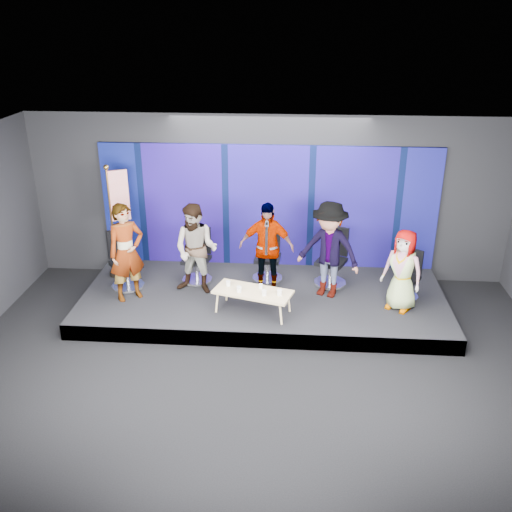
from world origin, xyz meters
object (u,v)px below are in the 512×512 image
object	(u,v)px
panelist_b	(196,249)
panelist_c	(266,248)
panelist_e	(403,270)
mug_d	(264,293)
chair_b	(198,264)
mug_c	(261,286)
panelist_a	(127,252)
chair_c	(268,262)
coffee_table	(253,293)
mug_e	(280,292)
mug_a	(228,283)
chair_a	(125,269)
mug_b	(239,289)
flag_stand	(118,218)
panelist_d	(329,250)
chair_d	(332,266)
chair_e	(407,282)

from	to	relation	value
panelist_b	panelist_c	distance (m)	1.34
panelist_e	mug_d	distance (m)	2.54
chair_b	mug_d	xyz separation A→B (m)	(1.44, -1.41, 0.12)
panelist_c	mug_c	size ratio (longest dim) A/B	21.01
panelist_a	panelist_b	xyz separation A→B (m)	(1.24, 0.36, -0.05)
chair_c	mug_c	distance (m)	1.32
panelist_a	chair_b	bearing A→B (deg)	-2.03
panelist_c	coffee_table	distance (m)	1.07
coffee_table	mug_e	xyz separation A→B (m)	(0.48, -0.12, 0.09)
mug_a	mug_e	size ratio (longest dim) A/B	0.93
chair_a	mug_e	world-z (taller)	chair_a
chair_c	mug_d	size ratio (longest dim) A/B	11.25
mug_a	mug_b	world-z (taller)	mug_b
mug_c	chair_c	bearing A→B (deg)	87.56
coffee_table	mug_e	distance (m)	0.51
chair_c	flag_stand	xyz separation A→B (m)	(-3.03, -0.01, 0.88)
chair_c	panelist_d	world-z (taller)	panelist_d
panelist_c	mug_b	xyz separation A→B (m)	(-0.43, -0.98, -0.42)
panelist_c	mug_d	bearing A→B (deg)	-85.11
mug_a	mug_d	world-z (taller)	mug_d
mug_a	mug_e	xyz separation A→B (m)	(0.95, -0.29, 0.00)
panelist_c	chair_d	xyz separation A→B (m)	(1.29, 0.38, -0.52)
chair_c	mug_a	size ratio (longest dim) A/B	11.47
mug_e	flag_stand	size ratio (longest dim) A/B	0.04
chair_b	mug_c	size ratio (longest dim) A/B	12.83
panelist_b	chair_e	distance (m)	4.07
chair_a	mug_a	xyz separation A→B (m)	(2.13, -0.70, 0.10)
panelist_b	mug_b	xyz separation A→B (m)	(0.90, -0.81, -0.41)
mug_b	mug_d	bearing A→B (deg)	-12.51
chair_a	mug_b	bearing A→B (deg)	-59.67
coffee_table	mug_e	size ratio (longest dim) A/B	14.52
chair_c	coffee_table	size ratio (longest dim) A/B	0.74
chair_b	panelist_c	bearing A→B (deg)	-2.27
panelist_d	coffee_table	distance (m)	1.68
chair_e	mug_d	xyz separation A→B (m)	(-2.67, -0.97, 0.17)
panelist_a	mug_a	size ratio (longest dim) A/B	19.40
panelist_a	panelist_c	xyz separation A→B (m)	(2.58, 0.52, -0.04)
panelist_a	mug_c	xyz separation A→B (m)	(2.52, -0.29, -0.47)
panelist_d	mug_b	xyz separation A→B (m)	(-1.61, -0.86, -0.46)
chair_d	mug_a	size ratio (longest dim) A/B	11.97
panelist_b	chair_c	xyz separation A→B (m)	(1.34, 0.67, -0.53)
mug_c	mug_e	size ratio (longest dim) A/B	0.83
panelist_e	flag_stand	size ratio (longest dim) A/B	0.65
panelist_b	chair_d	size ratio (longest dim) A/B	1.54
chair_c	mug_e	size ratio (longest dim) A/B	10.72
chair_d	panelist_d	bearing A→B (deg)	-79.00
chair_a	chair_e	xyz separation A→B (m)	(5.48, -0.05, -0.07)
panelist_d	mug_d	xyz separation A→B (m)	(-1.16, -0.96, -0.46)
panelist_a	mug_b	bearing A→B (deg)	-50.28
coffee_table	mug_d	bearing A→B (deg)	-36.47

